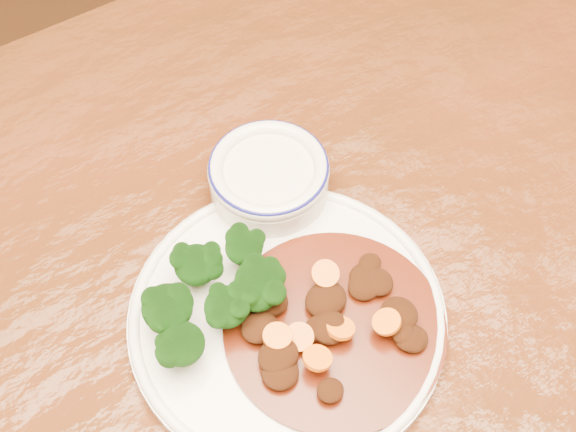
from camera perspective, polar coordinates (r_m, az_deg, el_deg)
dining_table at (r=0.72m, az=-0.31°, el=-12.65°), size 1.58×1.04×0.75m
dinner_plate at (r=0.65m, az=-0.06°, el=-7.17°), size 0.26×0.26×0.02m
broccoli_florets at (r=0.63m, az=-5.12°, el=-5.54°), size 0.12×0.09×0.04m
mince_stew at (r=0.63m, az=3.29°, el=-7.67°), size 0.18×0.18×0.03m
dip_bowl at (r=0.70m, az=-1.37°, el=2.66°), size 0.11×0.11×0.05m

